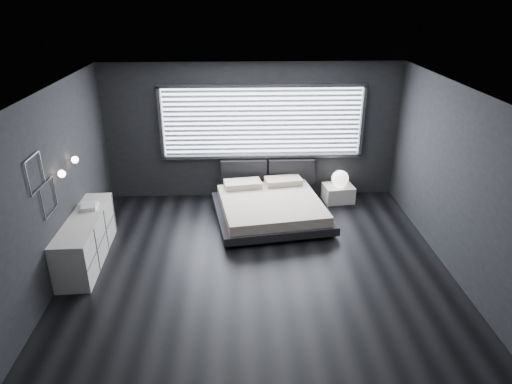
{
  "coord_description": "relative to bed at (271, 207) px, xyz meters",
  "views": [
    {
      "loc": [
        -0.28,
        -6.25,
        4.07
      ],
      "look_at": [
        0.0,
        0.85,
        0.9
      ],
      "focal_mm": 32.0,
      "sensor_mm": 36.0,
      "label": 1
    }
  ],
  "objects": [
    {
      "name": "sconce_near",
      "position": [
        -3.19,
        -1.54,
        1.35
      ],
      "size": [
        0.18,
        0.11,
        0.11
      ],
      "color": "silver",
      "rests_on": "ground"
    },
    {
      "name": "headboard",
      "position": [
        0.01,
        1.05,
        0.32
      ],
      "size": [
        1.96,
        0.16,
        0.52
      ],
      "color": "black",
      "rests_on": "ground"
    },
    {
      "name": "wall_art_upper",
      "position": [
        -3.28,
        -2.14,
        1.6
      ],
      "size": [
        0.01,
        0.48,
        0.48
      ],
      "color": "#47474C",
      "rests_on": "ground"
    },
    {
      "name": "bed",
      "position": [
        0.0,
        0.0,
        0.0
      ],
      "size": [
        2.34,
        2.26,
        0.53
      ],
      "color": "black",
      "rests_on": "ground"
    },
    {
      "name": "sconce_far",
      "position": [
        -3.19,
        -0.94,
        1.35
      ],
      "size": [
        0.18,
        0.11,
        0.11
      ],
      "color": "silver",
      "rests_on": "ground"
    },
    {
      "name": "wall_art_lower",
      "position": [
        -3.28,
        -1.89,
        1.13
      ],
      "size": [
        0.01,
        0.48,
        0.48
      ],
      "color": "#47474C",
      "rests_on": "ground"
    },
    {
      "name": "book_stack",
      "position": [
        -3.08,
        -0.97,
        0.55
      ],
      "size": [
        0.31,
        0.38,
        0.07
      ],
      "color": "silver",
      "rests_on": "dresser"
    },
    {
      "name": "room",
      "position": [
        -0.31,
        -1.59,
        1.15
      ],
      "size": [
        6.04,
        6.0,
        2.8
      ],
      "color": "black",
      "rests_on": "ground"
    },
    {
      "name": "orb_lamp",
      "position": [
        1.48,
        0.72,
        0.27
      ],
      "size": [
        0.35,
        0.35,
        0.35
      ],
      "primitive_type": "sphere",
      "color": "white",
      "rests_on": "nightstand"
    },
    {
      "name": "window",
      "position": [
        -0.11,
        1.11,
        1.36
      ],
      "size": [
        4.14,
        0.09,
        1.52
      ],
      "color": "white",
      "rests_on": "ground"
    },
    {
      "name": "nightstand",
      "position": [
        1.47,
        0.77,
        -0.08
      ],
      "size": [
        0.65,
        0.56,
        0.34
      ],
      "primitive_type": "cube",
      "rotation": [
        0.0,
        0.0,
        0.12
      ],
      "color": "silver",
      "rests_on": "ground"
    },
    {
      "name": "dresser",
      "position": [
        -3.08,
        -1.33,
        0.13
      ],
      "size": [
        0.61,
        1.93,
        0.77
      ],
      "color": "silver",
      "rests_on": "ground"
    }
  ]
}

